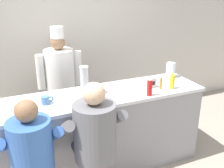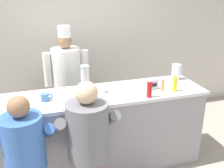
# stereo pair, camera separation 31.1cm
# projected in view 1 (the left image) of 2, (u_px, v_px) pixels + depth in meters

# --- Properties ---
(wall_back) EXTENTS (10.00, 0.06, 2.70)m
(wall_back) POSITION_uv_depth(u_px,v_px,m) (70.00, 44.00, 4.32)
(wall_back) COLOR beige
(wall_back) RESTS_ON ground_plane
(diner_counter) EXTENTS (2.53, 0.69, 1.05)m
(diner_counter) POSITION_uv_depth(u_px,v_px,m) (104.00, 131.00, 3.34)
(diner_counter) COLOR gray
(diner_counter) RESTS_ON ground_plane
(ketchup_bottle_red) EXTENTS (0.06, 0.06, 0.25)m
(ketchup_bottle_red) POSITION_uv_depth(u_px,v_px,m) (150.00, 86.00, 3.06)
(ketchup_bottle_red) COLOR red
(ketchup_bottle_red) RESTS_ON diner_counter
(mustard_bottle_yellow) EXTENTS (0.06, 0.06, 0.22)m
(mustard_bottle_yellow) POSITION_uv_depth(u_px,v_px,m) (172.00, 81.00, 3.27)
(mustard_bottle_yellow) COLOR yellow
(mustard_bottle_yellow) RESTS_ON diner_counter
(hot_sauce_bottle_orange) EXTENTS (0.03, 0.03, 0.14)m
(hot_sauce_bottle_orange) POSITION_uv_depth(u_px,v_px,m) (161.00, 83.00, 3.28)
(hot_sauce_bottle_orange) COLOR orange
(hot_sauce_bottle_orange) RESTS_ON diner_counter
(water_pitcher_clear) EXTENTS (0.14, 0.12, 0.21)m
(water_pitcher_clear) POSITION_uv_depth(u_px,v_px,m) (170.00, 70.00, 3.67)
(water_pitcher_clear) COLOR silver
(water_pitcher_clear) RESTS_ON diner_counter
(breakfast_plate) EXTENTS (0.26, 0.26, 0.05)m
(breakfast_plate) POSITION_uv_depth(u_px,v_px,m) (85.00, 101.00, 2.91)
(breakfast_plate) COLOR white
(breakfast_plate) RESTS_ON diner_counter
(cereal_bowl) EXTENTS (0.15, 0.15, 0.05)m
(cereal_bowl) POSITION_uv_depth(u_px,v_px,m) (100.00, 90.00, 3.18)
(cereal_bowl) COLOR white
(cereal_bowl) RESTS_ON diner_counter
(coffee_mug_tan) EXTENTS (0.12, 0.08, 0.10)m
(coffee_mug_tan) POSITION_uv_depth(u_px,v_px,m) (18.00, 107.00, 2.69)
(coffee_mug_tan) COLOR beige
(coffee_mug_tan) RESTS_ON diner_counter
(coffee_mug_blue) EXTENTS (0.14, 0.09, 0.09)m
(coffee_mug_blue) POSITION_uv_depth(u_px,v_px,m) (46.00, 100.00, 2.87)
(coffee_mug_blue) COLOR #4C7AB2
(coffee_mug_blue) RESTS_ON diner_counter
(cup_stack_steel) EXTENTS (0.11, 0.11, 0.32)m
(cup_stack_steel) POSITION_uv_depth(u_px,v_px,m) (84.00, 79.00, 3.14)
(cup_stack_steel) COLOR #B7BABF
(cup_stack_steel) RESTS_ON diner_counter
(napkin_dispenser_chrome) EXTENTS (0.12, 0.07, 0.13)m
(napkin_dispenser_chrome) POSITION_uv_depth(u_px,v_px,m) (151.00, 83.00, 3.32)
(napkin_dispenser_chrome) COLOR silver
(napkin_dispenser_chrome) RESTS_ON diner_counter
(diner_seated_blue) EXTENTS (0.59, 0.58, 1.38)m
(diner_seated_blue) POSITION_uv_depth(u_px,v_px,m) (31.00, 151.00, 2.39)
(diner_seated_blue) COLOR #B2B5BA
(diner_seated_blue) RESTS_ON ground_plane
(diner_seated_grey) EXTENTS (0.64, 0.63, 1.45)m
(diner_seated_grey) POSITION_uv_depth(u_px,v_px,m) (94.00, 134.00, 2.61)
(diner_seated_grey) COLOR #B2B5BA
(diner_seated_grey) RESTS_ON ground_plane
(cook_in_whites_near) EXTENTS (0.68, 0.43, 1.73)m
(cook_in_whites_near) POSITION_uv_depth(u_px,v_px,m) (60.00, 79.00, 3.93)
(cook_in_whites_near) COLOR #232328
(cook_in_whites_near) RESTS_ON ground_plane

